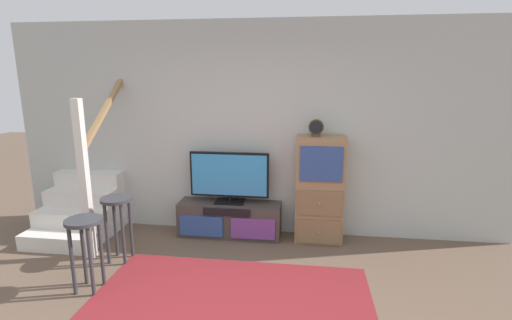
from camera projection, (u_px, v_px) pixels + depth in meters
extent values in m
cube|color=#B2B7B2|center=(255.00, 130.00, 4.85)|extent=(6.40, 0.12, 2.70)
cube|color=maroon|center=(227.00, 310.00, 3.35)|extent=(2.60, 1.80, 0.01)
cube|color=#423833|center=(230.00, 219.00, 4.89)|extent=(1.31, 0.36, 0.44)
cube|color=#2D4784|center=(201.00, 226.00, 4.75)|extent=(0.55, 0.02, 0.26)
cube|color=#70387F|center=(253.00, 229.00, 4.67)|extent=(0.55, 0.02, 0.26)
cube|color=black|center=(226.00, 212.00, 4.67)|extent=(0.59, 0.02, 0.09)
cube|color=black|center=(230.00, 202.00, 4.86)|extent=(0.36, 0.22, 0.02)
cylinder|color=black|center=(230.00, 198.00, 4.85)|extent=(0.05, 0.05, 0.06)
cube|color=black|center=(229.00, 175.00, 4.78)|extent=(1.00, 0.05, 0.57)
cube|color=#338CCC|center=(229.00, 175.00, 4.75)|extent=(0.95, 0.01, 0.52)
cube|color=#93704C|center=(320.00, 190.00, 4.65)|extent=(0.58, 0.34, 1.32)
cube|color=brown|center=(319.00, 232.00, 4.59)|extent=(0.53, 0.02, 0.31)
sphere|color=olive|center=(319.00, 232.00, 4.57)|extent=(0.03, 0.03, 0.03)
cube|color=brown|center=(320.00, 203.00, 4.50)|extent=(0.53, 0.02, 0.31)
sphere|color=olive|center=(320.00, 204.00, 4.49)|extent=(0.03, 0.03, 0.03)
cube|color=#2D4784|center=(321.00, 164.00, 4.40)|extent=(0.49, 0.02, 0.42)
cube|color=#4C3823|center=(316.00, 136.00, 4.49)|extent=(0.11, 0.08, 0.02)
cylinder|color=brown|center=(316.00, 127.00, 4.47)|extent=(0.18, 0.04, 0.18)
cylinder|color=black|center=(316.00, 127.00, 4.45)|extent=(0.15, 0.01, 0.15)
cube|color=silver|center=(58.00, 242.00, 4.52)|extent=(0.90, 0.26, 0.19)
cube|color=silver|center=(71.00, 226.00, 4.75)|extent=(0.90, 0.26, 0.38)
cube|color=silver|center=(82.00, 211.00, 4.98)|extent=(0.90, 0.26, 0.57)
cube|color=silver|center=(92.00, 198.00, 5.21)|extent=(0.90, 0.26, 0.76)
cube|color=silver|center=(101.00, 186.00, 5.44)|extent=(0.90, 0.26, 0.95)
cube|color=silver|center=(84.00, 181.00, 4.15)|extent=(0.09, 0.09, 1.80)
cube|color=#9E7547|center=(108.00, 103.00, 4.60)|extent=(0.06, 1.33, 0.99)
cylinder|color=#333338|center=(72.00, 261.00, 3.54)|extent=(0.04, 0.04, 0.69)
cylinder|color=#333338|center=(91.00, 262.00, 3.51)|extent=(0.04, 0.04, 0.69)
cylinder|color=#333338|center=(84.00, 252.00, 3.72)|extent=(0.04, 0.04, 0.69)
cylinder|color=#333338|center=(101.00, 253.00, 3.69)|extent=(0.04, 0.04, 0.69)
cylinder|color=#333338|center=(83.00, 221.00, 3.53)|extent=(0.34, 0.34, 0.03)
cylinder|color=#333338|center=(107.00, 234.00, 4.12)|extent=(0.04, 0.04, 0.70)
cylinder|color=#333338|center=(123.00, 235.00, 4.10)|extent=(0.04, 0.04, 0.70)
cylinder|color=#333338|center=(115.00, 227.00, 4.30)|extent=(0.04, 0.04, 0.70)
cylinder|color=#333338|center=(131.00, 228.00, 4.28)|extent=(0.04, 0.04, 0.70)
cylinder|color=#333338|center=(116.00, 199.00, 4.12)|extent=(0.34, 0.34, 0.03)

